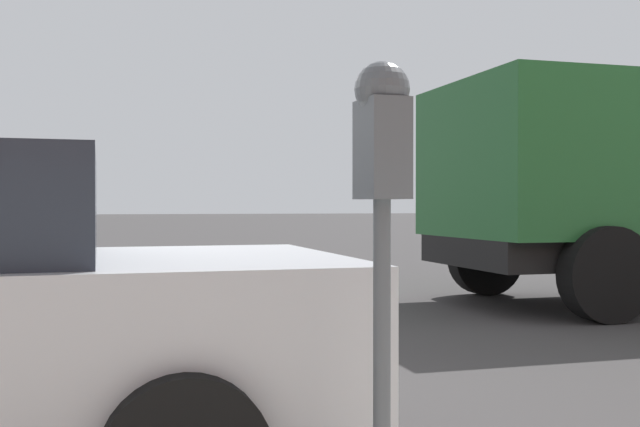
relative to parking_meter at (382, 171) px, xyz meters
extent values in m
plane|color=#3D3A3A|center=(2.50, 0.91, -1.37)|extent=(220.00, 220.00, 0.00)
cylinder|color=#4C5156|center=(0.00, 0.00, -0.65)|extent=(0.06, 0.06, 1.11)
cube|color=#4C5156|center=(0.00, 0.00, 0.07)|extent=(0.20, 0.14, 0.34)
sphere|color=#4C5156|center=(0.00, 0.00, 0.28)|extent=(0.19, 0.19, 0.19)
cube|color=#19389E|center=(0.11, 0.00, 0.03)|extent=(0.01, 0.11, 0.12)
cube|color=black|center=(0.11, 0.00, 0.15)|extent=(0.01, 0.10, 0.08)
cylinder|color=black|center=(2.23, 0.56, -1.05)|extent=(0.24, 0.65, 0.64)
cube|color=#23602D|center=(5.61, -4.45, 0.44)|extent=(2.72, 2.22, 1.89)
cylinder|color=black|center=(4.29, -4.40, -0.85)|extent=(0.34, 1.05, 1.04)
cylinder|color=black|center=(6.93, -4.50, -0.85)|extent=(0.34, 1.05, 1.04)
camera|label=1|loc=(-2.36, 0.99, -0.12)|focal=42.00mm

